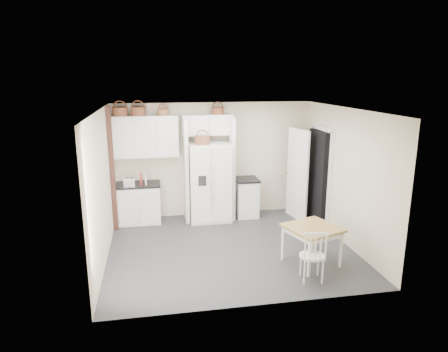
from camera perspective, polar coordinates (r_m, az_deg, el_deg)
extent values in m
plane|color=#2C2C31|center=(7.71, 0.83, -10.19)|extent=(4.50, 4.50, 0.00)
plane|color=white|center=(7.05, 0.91, 9.47)|extent=(4.50, 4.50, 0.00)
plane|color=beige|center=(9.19, -1.54, 2.36)|extent=(4.50, 0.00, 4.50)
plane|color=beige|center=(7.19, -17.01, -1.59)|extent=(0.00, 4.00, 4.00)
plane|color=beige|center=(8.00, 16.89, -0.03)|extent=(0.00, 4.00, 4.00)
cube|color=white|center=(8.88, -2.09, -0.88)|extent=(0.90, 0.73, 1.75)
cube|color=silver|center=(9.02, -12.03, -3.93)|extent=(0.92, 0.58, 0.85)
cube|color=silver|center=(9.25, 3.20, -3.17)|extent=(0.48, 0.58, 0.85)
cube|color=olive|center=(7.13, 12.39, -9.64)|extent=(1.03, 1.03, 0.68)
cube|color=silver|center=(6.56, 12.49, -11.07)|extent=(0.46, 0.43, 0.83)
cube|color=black|center=(8.90, -12.18, -1.21)|extent=(0.96, 0.62, 0.04)
cube|color=black|center=(9.13, 3.24, -0.50)|extent=(0.52, 0.62, 0.04)
cube|color=silver|center=(8.78, -13.38, -0.80)|extent=(0.24, 0.14, 0.17)
cube|color=maroon|center=(8.78, -11.79, -0.44)|extent=(0.04, 0.16, 0.24)
cube|color=beige|center=(8.78, -11.12, -0.48)|extent=(0.03, 0.15, 0.22)
cylinder|color=brown|center=(8.77, -14.61, 8.88)|extent=(0.31, 0.31, 0.18)
cylinder|color=brown|center=(8.75, -12.18, 9.02)|extent=(0.31, 0.31, 0.18)
cylinder|color=brown|center=(8.76, -8.69, 9.01)|extent=(0.23, 0.23, 0.13)
cylinder|color=brown|center=(8.87, -0.92, 9.30)|extent=(0.27, 0.27, 0.15)
cylinder|color=brown|center=(8.56, -3.12, 5.11)|extent=(0.31, 0.31, 0.17)
cube|color=silver|center=(8.81, -11.13, 5.56)|extent=(1.40, 0.34, 0.90)
cube|color=silver|center=(8.87, -2.37, 7.33)|extent=(1.12, 0.34, 0.45)
cube|color=silver|center=(8.85, -5.46, 0.85)|extent=(0.08, 0.60, 2.30)
cube|color=silver|center=(8.99, 1.02, 1.12)|extent=(0.08, 0.60, 2.30)
cube|color=black|center=(8.49, -15.69, 0.85)|extent=(0.09, 0.09, 2.60)
cube|color=black|center=(8.90, 13.36, -0.22)|extent=(0.18, 0.85, 2.05)
cube|color=white|center=(9.07, 10.44, 0.19)|extent=(0.21, 0.79, 2.05)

